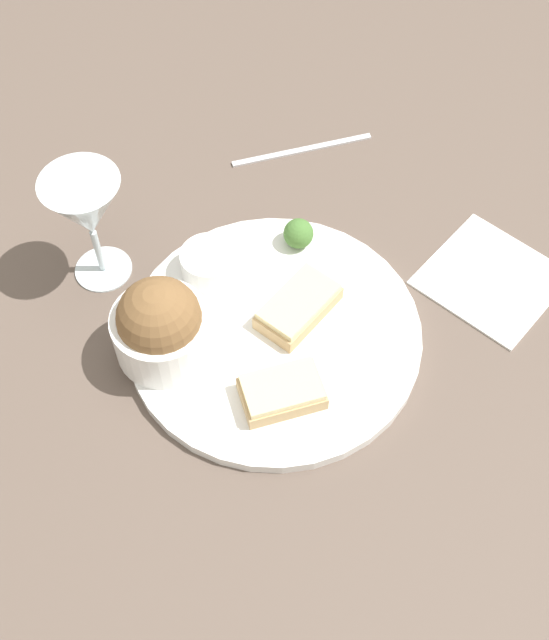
{
  "coord_description": "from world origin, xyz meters",
  "views": [
    {
      "loc": [
        0.2,
        0.43,
        0.74
      ],
      "look_at": [
        0.0,
        0.0,
        0.03
      ],
      "focal_mm": 45.0,
      "sensor_mm": 36.0,
      "label": 1
    }
  ],
  "objects_px": {
    "salad_bowl": "(161,326)",
    "wine_glass": "(87,211)",
    "sauce_ramekin": "(209,262)",
    "fork": "(302,149)",
    "cheese_toast_near": "(298,306)",
    "cheese_toast_far": "(282,392)",
    "napkin": "(491,278)"
  },
  "relations": [
    {
      "from": "sauce_ramekin",
      "to": "wine_glass",
      "type": "xyz_separation_m",
      "value": [
        0.11,
        -0.07,
        0.07
      ]
    },
    {
      "from": "cheese_toast_far",
      "to": "wine_glass",
      "type": "bearing_deg",
      "value": -65.63
    },
    {
      "from": "sauce_ramekin",
      "to": "fork",
      "type": "relative_size",
      "value": 0.34
    },
    {
      "from": "sauce_ramekin",
      "to": "cheese_toast_near",
      "type": "xyz_separation_m",
      "value": [
        -0.07,
        0.09,
        -0.01
      ]
    },
    {
      "from": "fork",
      "to": "cheese_toast_far",
      "type": "bearing_deg",
      "value": 60.39
    },
    {
      "from": "cheese_toast_far",
      "to": "fork",
      "type": "height_order",
      "value": "cheese_toast_far"
    },
    {
      "from": "cheese_toast_far",
      "to": "wine_glass",
      "type": "relative_size",
      "value": 0.61
    },
    {
      "from": "salad_bowl",
      "to": "cheese_toast_near",
      "type": "bearing_deg",
      "value": 172.54
    },
    {
      "from": "fork",
      "to": "napkin",
      "type": "bearing_deg",
      "value": 110.56
    },
    {
      "from": "cheese_toast_far",
      "to": "cheese_toast_near",
      "type": "bearing_deg",
      "value": -125.13
    },
    {
      "from": "cheese_toast_near",
      "to": "salad_bowl",
      "type": "bearing_deg",
      "value": -7.46
    },
    {
      "from": "wine_glass",
      "to": "fork",
      "type": "relative_size",
      "value": 0.78
    },
    {
      "from": "cheese_toast_far",
      "to": "salad_bowl",
      "type": "bearing_deg",
      "value": -51.02
    },
    {
      "from": "cheese_toast_near",
      "to": "cheese_toast_far",
      "type": "distance_m",
      "value": 0.11
    },
    {
      "from": "wine_glass",
      "to": "salad_bowl",
      "type": "bearing_deg",
      "value": 100.16
    },
    {
      "from": "wine_glass",
      "to": "napkin",
      "type": "relative_size",
      "value": 0.8
    },
    {
      "from": "cheese_toast_far",
      "to": "fork",
      "type": "relative_size",
      "value": 0.48
    },
    {
      "from": "salad_bowl",
      "to": "napkin",
      "type": "distance_m",
      "value": 0.38
    },
    {
      "from": "salad_bowl",
      "to": "cheese_toast_far",
      "type": "distance_m",
      "value": 0.14
    },
    {
      "from": "sauce_ramekin",
      "to": "wine_glass",
      "type": "bearing_deg",
      "value": -31.76
    },
    {
      "from": "cheese_toast_near",
      "to": "wine_glass",
      "type": "height_order",
      "value": "wine_glass"
    },
    {
      "from": "cheese_toast_near",
      "to": "fork",
      "type": "height_order",
      "value": "cheese_toast_near"
    },
    {
      "from": "salad_bowl",
      "to": "cheese_toast_far",
      "type": "height_order",
      "value": "salad_bowl"
    },
    {
      "from": "salad_bowl",
      "to": "napkin",
      "type": "relative_size",
      "value": 0.56
    },
    {
      "from": "napkin",
      "to": "fork",
      "type": "distance_m",
      "value": 0.3
    },
    {
      "from": "wine_glass",
      "to": "cheese_toast_near",
      "type": "bearing_deg",
      "value": 137.51
    },
    {
      "from": "salad_bowl",
      "to": "wine_glass",
      "type": "xyz_separation_m",
      "value": [
        0.02,
        -0.14,
        0.05
      ]
    },
    {
      "from": "salad_bowl",
      "to": "sauce_ramekin",
      "type": "height_order",
      "value": "salad_bowl"
    },
    {
      "from": "cheese_toast_far",
      "to": "wine_glass",
      "type": "distance_m",
      "value": 0.28
    },
    {
      "from": "napkin",
      "to": "wine_glass",
      "type": "bearing_deg",
      "value": -27.01
    },
    {
      "from": "cheese_toast_far",
      "to": "wine_glass",
      "type": "height_order",
      "value": "wine_glass"
    },
    {
      "from": "wine_glass",
      "to": "fork",
      "type": "xyz_separation_m",
      "value": [
        -0.29,
        -0.08,
        -0.1
      ]
    }
  ]
}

